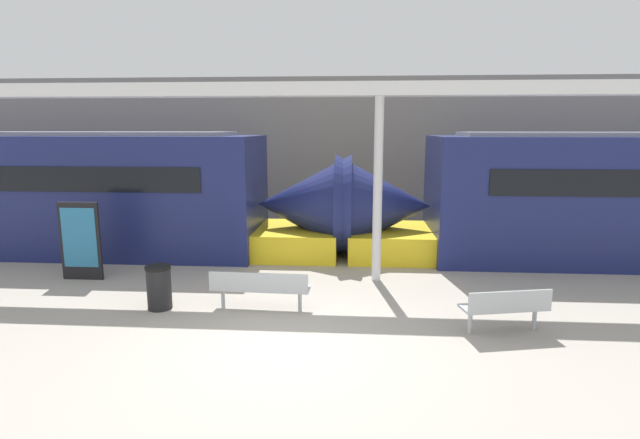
{
  "coord_description": "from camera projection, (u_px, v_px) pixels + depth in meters",
  "views": [
    {
      "loc": [
        1.04,
        -7.16,
        3.31
      ],
      "look_at": [
        0.29,
        3.14,
        1.4
      ],
      "focal_mm": 28.0,
      "sensor_mm": 36.0,
      "label": 1
    }
  ],
  "objects": [
    {
      "name": "ground_plane",
      "position": [
        287.0,
        345.0,
        7.7
      ],
      "size": [
        60.0,
        60.0,
        0.0
      ],
      "primitive_type": "plane",
      "color": "#A8A093"
    },
    {
      "name": "station_wall",
      "position": [
        326.0,
        151.0,
        17.21
      ],
      "size": [
        56.0,
        0.2,
        5.0
      ],
      "primitive_type": "cube",
      "color": "gray",
      "rests_on": "ground_plane"
    },
    {
      "name": "train_right",
      "position": [
        43.0,
        194.0,
        13.56
      ],
      "size": [
        16.63,
        2.93,
        3.2
      ],
      "color": "navy",
      "rests_on": "ground_plane"
    },
    {
      "name": "bench_near",
      "position": [
        260.0,
        286.0,
        9.05
      ],
      "size": [
        1.82,
        0.52,
        0.76
      ],
      "rotation": [
        0.0,
        0.0,
        -0.05
      ],
      "color": "#ADB2B7",
      "rests_on": "ground_plane"
    },
    {
      "name": "bench_far",
      "position": [
        506.0,
        306.0,
        8.07
      ],
      "size": [
        1.47,
        0.73,
        0.76
      ],
      "rotation": [
        0.0,
        0.0,
        0.21
      ],
      "color": "#ADB2B7",
      "rests_on": "ground_plane"
    },
    {
      "name": "trash_bin",
      "position": [
        159.0,
        287.0,
        9.19
      ],
      "size": [
        0.46,
        0.46,
        0.82
      ],
      "color": "black",
      "rests_on": "ground_plane"
    },
    {
      "name": "poster_board",
      "position": [
        80.0,
        241.0,
        10.88
      ],
      "size": [
        0.9,
        0.07,
        1.73
      ],
      "color": "black",
      "rests_on": "ground_plane"
    },
    {
      "name": "support_column_near",
      "position": [
        378.0,
        191.0,
        10.65
      ],
      "size": [
        0.2,
        0.2,
        3.95
      ],
      "primitive_type": "cylinder",
      "color": "silver",
      "rests_on": "ground_plane"
    },
    {
      "name": "canopy_beam",
      "position": [
        380.0,
        89.0,
        10.26
      ],
      "size": [
        28.0,
        0.6,
        0.28
      ],
      "primitive_type": "cube",
      "color": "silver",
      "rests_on": "support_column_near"
    }
  ]
}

